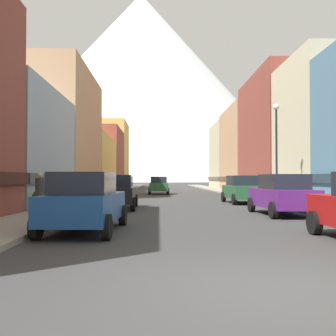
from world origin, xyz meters
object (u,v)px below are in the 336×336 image
car_left_1 (117,192)px  car_right_2 (242,189)px  car_right_1 (282,194)px  pedestrian_2 (255,187)px  car_driving_0 (159,185)px  pedestrian_0 (40,196)px  potted_plant_0 (39,199)px  potted_plant_1 (301,195)px  streetlamp_right (276,138)px  car_left_0 (85,202)px  pedestrian_1 (103,187)px

car_left_1 → car_right_2: same height
car_right_1 → pedestrian_2: bearing=80.8°
car_driving_0 → car_left_1: bearing=-96.4°
car_right_2 → pedestrian_0: pedestrian_0 is taller
car_left_1 → car_right_2: (7.60, 4.60, 0.00)m
car_right_1 → pedestrian_2: car_right_1 is taller
pedestrian_0 → pedestrian_2: (12.50, 16.73, -0.07)m
potted_plant_0 → potted_plant_1: (14.00, 5.76, -0.07)m
potted_plant_1 → pedestrian_2: size_ratio=0.53×
car_left_1 → streetlamp_right: size_ratio=0.76×
car_left_0 → potted_plant_1: bearing=47.8°
car_driving_0 → pedestrian_1: 8.37m
car_left_0 → potted_plant_0: car_left_0 is taller
car_left_1 → potted_plant_1: (10.80, 2.98, -0.31)m
pedestrian_0 → streetlamp_right: bearing=33.1°
car_right_2 → streetlamp_right: bearing=-55.6°
potted_plant_0 → pedestrian_2: size_ratio=0.60×
pedestrian_2 → car_right_2: bearing=-109.6°
potted_plant_0 → streetlamp_right: streetlamp_right is taller
car_left_1 → potted_plant_0: bearing=-139.1°
potted_plant_0 → car_left_1: bearing=40.9°
pedestrian_2 → car_right_1: bearing=-99.2°
pedestrian_1 → pedestrian_2: (12.50, -1.11, -0.03)m
car_left_1 → potted_plant_0: 4.24m
car_right_1 → potted_plant_1: size_ratio=5.49×
car_left_1 → car_driving_0: bearing=83.6°
car_left_1 → car_right_2: 8.88m
car_left_0 → car_left_1: bearing=90.0°
car_right_2 → pedestrian_1: (-10.05, 8.01, -0.01)m
pedestrian_0 → pedestrian_2: 20.89m
car_left_0 → streetlamp_right: bearing=51.0°
car_left_0 → pedestrian_0: bearing=123.4°
car_left_0 → car_left_1: size_ratio=1.01×
pedestrian_1 → streetlamp_right: streetlamp_right is taller
car_left_1 → pedestrian_0: bearing=-115.1°
pedestrian_2 → car_driving_0: bearing=134.2°
car_left_1 → car_driving_0: size_ratio=1.01×
potted_plant_0 → pedestrian_0: bearing=-73.0°
car_left_1 → streetlamp_right: bearing=14.3°
car_right_1 → streetlamp_right: bearing=75.6°
pedestrian_0 → pedestrian_1: 17.84m
car_left_1 → pedestrian_2: (10.05, 11.50, -0.04)m
potted_plant_1 → streetlamp_right: (-1.65, -0.65, 3.39)m
car_right_2 → streetlamp_right: size_ratio=0.76×
car_right_2 → pedestrian_0: size_ratio=2.65×
car_driving_0 → pedestrian_1: size_ratio=2.75×
car_left_0 → potted_plant_0: size_ratio=4.79×
potted_plant_0 → pedestrian_0: size_ratio=0.55×
car_right_1 → pedestrian_2: 15.38m
car_right_1 → car_left_0: bearing=-145.3°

